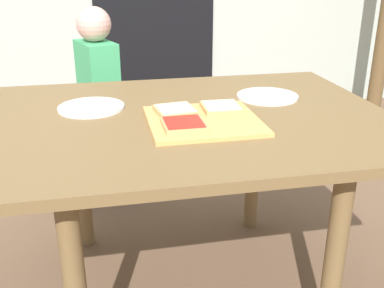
{
  "coord_description": "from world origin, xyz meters",
  "views": [
    {
      "loc": [
        -0.27,
        -1.39,
        1.15
      ],
      "look_at": [
        0.02,
        0.0,
        0.58
      ],
      "focal_mm": 43.02,
      "sensor_mm": 36.0,
      "label": 1
    }
  ],
  "objects_px": {
    "pizza_slice_far_left": "(176,110)",
    "child_left": "(99,95)",
    "cutting_board": "(203,121)",
    "pizza_slice_near_left": "(184,125)",
    "plate_white_right": "(267,96)",
    "dining_table": "(187,138)",
    "pizza_slice_far_right": "(221,107)",
    "plate_white_left": "(91,107)"
  },
  "relations": [
    {
      "from": "pizza_slice_near_left",
      "to": "cutting_board",
      "type": "bearing_deg",
      "value": 41.12
    },
    {
      "from": "dining_table",
      "to": "child_left",
      "type": "distance_m",
      "value": 0.85
    },
    {
      "from": "pizza_slice_far_right",
      "to": "plate_white_right",
      "type": "height_order",
      "value": "pizza_slice_far_right"
    },
    {
      "from": "dining_table",
      "to": "pizza_slice_far_right",
      "type": "xyz_separation_m",
      "value": [
        0.11,
        -0.01,
        0.1
      ]
    },
    {
      "from": "cutting_board",
      "to": "plate_white_left",
      "type": "distance_m",
      "value": 0.4
    },
    {
      "from": "pizza_slice_far_right",
      "to": "plate_white_right",
      "type": "xyz_separation_m",
      "value": [
        0.22,
        0.15,
        -0.02
      ]
    },
    {
      "from": "child_left",
      "to": "plate_white_right",
      "type": "bearing_deg",
      "value": -47.6
    },
    {
      "from": "pizza_slice_far_left",
      "to": "child_left",
      "type": "xyz_separation_m",
      "value": [
        -0.24,
        0.81,
        -0.16
      ]
    },
    {
      "from": "pizza_slice_far_right",
      "to": "pizza_slice_near_left",
      "type": "xyz_separation_m",
      "value": [
        -0.15,
        -0.14,
        0.0
      ]
    },
    {
      "from": "pizza_slice_far_right",
      "to": "child_left",
      "type": "bearing_deg",
      "value": 115.54
    },
    {
      "from": "dining_table",
      "to": "pizza_slice_far_left",
      "type": "distance_m",
      "value": 0.11
    },
    {
      "from": "pizza_slice_far_left",
      "to": "plate_white_left",
      "type": "height_order",
      "value": "pizza_slice_far_left"
    },
    {
      "from": "plate_white_left",
      "to": "child_left",
      "type": "height_order",
      "value": "child_left"
    },
    {
      "from": "dining_table",
      "to": "pizza_slice_far_left",
      "type": "relative_size",
      "value": 9.54
    },
    {
      "from": "plate_white_right",
      "to": "child_left",
      "type": "bearing_deg",
      "value": 132.4
    },
    {
      "from": "cutting_board",
      "to": "pizza_slice_near_left",
      "type": "distance_m",
      "value": 0.1
    },
    {
      "from": "dining_table",
      "to": "plate_white_right",
      "type": "bearing_deg",
      "value": 23.24
    },
    {
      "from": "pizza_slice_far_right",
      "to": "pizza_slice_near_left",
      "type": "distance_m",
      "value": 0.2
    },
    {
      "from": "dining_table",
      "to": "cutting_board",
      "type": "relative_size",
      "value": 3.93
    },
    {
      "from": "cutting_board",
      "to": "plate_white_right",
      "type": "xyz_separation_m",
      "value": [
        0.29,
        0.23,
        -0.0
      ]
    },
    {
      "from": "cutting_board",
      "to": "pizza_slice_far_right",
      "type": "xyz_separation_m",
      "value": [
        0.08,
        0.07,
        0.02
      ]
    },
    {
      "from": "pizza_slice_far_right",
      "to": "plate_white_right",
      "type": "distance_m",
      "value": 0.26
    },
    {
      "from": "pizza_slice_far_right",
      "to": "plate_white_right",
      "type": "relative_size",
      "value": 0.58
    },
    {
      "from": "pizza_slice_near_left",
      "to": "child_left",
      "type": "height_order",
      "value": "child_left"
    },
    {
      "from": "pizza_slice_far_left",
      "to": "plate_white_right",
      "type": "distance_m",
      "value": 0.4
    },
    {
      "from": "cutting_board",
      "to": "pizza_slice_near_left",
      "type": "relative_size",
      "value": 2.68
    },
    {
      "from": "cutting_board",
      "to": "child_left",
      "type": "distance_m",
      "value": 0.95
    },
    {
      "from": "cutting_board",
      "to": "pizza_slice_far_left",
      "type": "relative_size",
      "value": 2.43
    },
    {
      "from": "cutting_board",
      "to": "pizza_slice_near_left",
      "type": "xyz_separation_m",
      "value": [
        -0.07,
        -0.06,
        0.02
      ]
    },
    {
      "from": "dining_table",
      "to": "cutting_board",
      "type": "bearing_deg",
      "value": -66.52
    },
    {
      "from": "pizza_slice_near_left",
      "to": "child_left",
      "type": "relative_size",
      "value": 0.13
    },
    {
      "from": "pizza_slice_near_left",
      "to": "plate_white_right",
      "type": "relative_size",
      "value": 0.57
    },
    {
      "from": "pizza_slice_far_left",
      "to": "child_left",
      "type": "distance_m",
      "value": 0.86
    },
    {
      "from": "plate_white_left",
      "to": "child_left",
      "type": "xyz_separation_m",
      "value": [
        0.03,
        0.67,
        -0.15
      ]
    },
    {
      "from": "pizza_slice_far_right",
      "to": "plate_white_left",
      "type": "xyz_separation_m",
      "value": [
        -0.42,
        0.14,
        -0.02
      ]
    },
    {
      "from": "pizza_slice_near_left",
      "to": "pizza_slice_far_right",
      "type": "bearing_deg",
      "value": 42.82
    },
    {
      "from": "cutting_board",
      "to": "plate_white_left",
      "type": "height_order",
      "value": "cutting_board"
    },
    {
      "from": "dining_table",
      "to": "pizza_slice_near_left",
      "type": "bearing_deg",
      "value": -103.88
    },
    {
      "from": "dining_table",
      "to": "plate_white_right",
      "type": "distance_m",
      "value": 0.37
    },
    {
      "from": "cutting_board",
      "to": "pizza_slice_far_left",
      "type": "xyz_separation_m",
      "value": [
        -0.07,
        0.07,
        0.02
      ]
    },
    {
      "from": "plate_white_left",
      "to": "child_left",
      "type": "relative_size",
      "value": 0.23
    },
    {
      "from": "pizza_slice_far_left",
      "to": "pizza_slice_far_right",
      "type": "bearing_deg",
      "value": 0.57
    }
  ]
}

